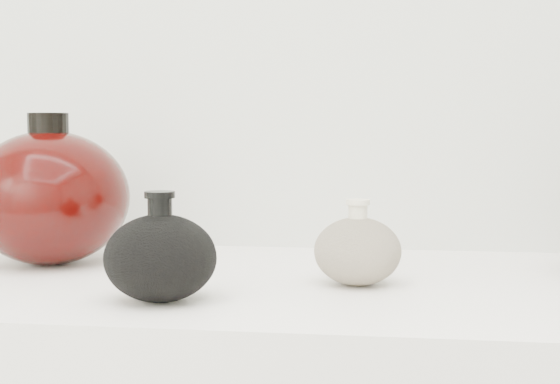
# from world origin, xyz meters

# --- Properties ---
(black_gourd_vase) EXTENTS (0.15, 0.15, 0.12)m
(black_gourd_vase) POSITION_xyz_m (-0.14, 0.81, 0.95)
(black_gourd_vase) COLOR black
(black_gourd_vase) RESTS_ON display_counter
(cream_gourd_vase) EXTENTS (0.13, 0.13, 0.10)m
(cream_gourd_vase) POSITION_xyz_m (0.06, 0.93, 0.94)
(cream_gourd_vase) COLOR beige
(cream_gourd_vase) RESTS_ON display_counter
(left_round_pot) EXTENTS (0.28, 0.28, 0.20)m
(left_round_pot) POSITION_xyz_m (-0.35, 1.01, 0.99)
(left_round_pot) COLOR black
(left_round_pot) RESTS_ON display_counter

